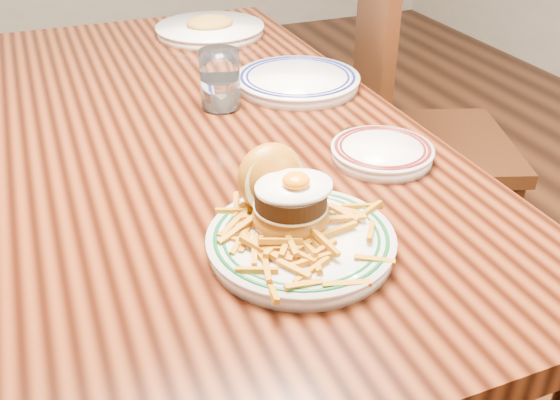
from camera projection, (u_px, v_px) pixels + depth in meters
name	position (u px, v px, depth m)	size (l,w,h in m)	color
floor	(214.00, 378.00, 1.67)	(6.00, 6.00, 0.00)	black
table	(197.00, 160.00, 1.32)	(0.85, 1.60, 0.75)	black
chair_right	(410.00, 130.00, 1.80)	(0.57, 0.57, 0.95)	#421E0D
main_plate	(296.00, 224.00, 0.90)	(0.27, 0.28, 0.13)	white
side_plate	(382.00, 151.00, 1.13)	(0.19, 0.20, 0.03)	white
rear_plate	(298.00, 80.00, 1.43)	(0.29, 0.29, 0.03)	white
water_glass	(220.00, 83.00, 1.31)	(0.08, 0.08, 0.13)	white
far_plate	(210.00, 29.00, 1.77)	(0.31, 0.31, 0.06)	white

